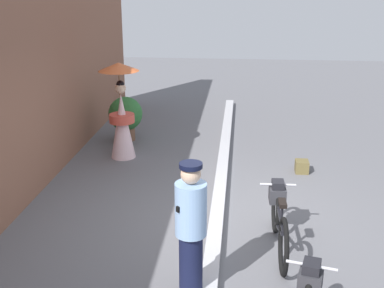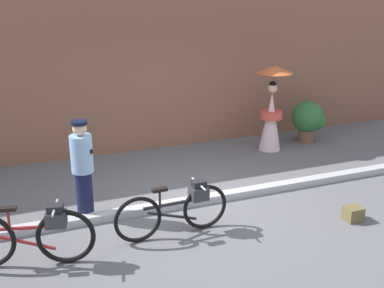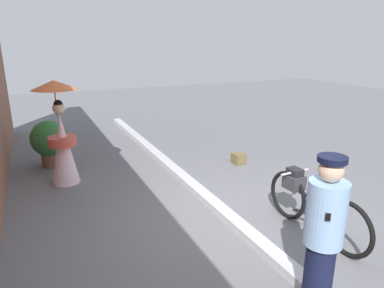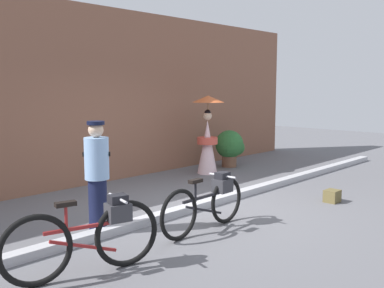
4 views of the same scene
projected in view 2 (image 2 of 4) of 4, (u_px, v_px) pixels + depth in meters
ground_plane at (197, 204)px, 8.24m from camera, size 30.00×30.00×0.00m
building_wall at (142, 64)px, 10.42m from camera, size 14.00×0.40×3.76m
sidewalk_curb at (197, 200)px, 8.23m from camera, size 14.00×0.20×0.12m
bicycle_near_officer at (178, 208)px, 7.15m from camera, size 1.76×0.48×0.80m
bicycle_far_side at (31, 235)px, 6.35m from camera, size 1.76×0.59×0.86m
person_officer at (83, 168)px, 7.51m from camera, size 0.34×0.34×1.60m
person_with_parasol at (272, 109)px, 10.57m from camera, size 0.77×0.77×1.86m
potted_plant_by_door at (308, 119)px, 11.21m from camera, size 0.75×0.73×0.95m
backpack_on_pavement at (353, 214)px, 7.64m from camera, size 0.27×0.23×0.22m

